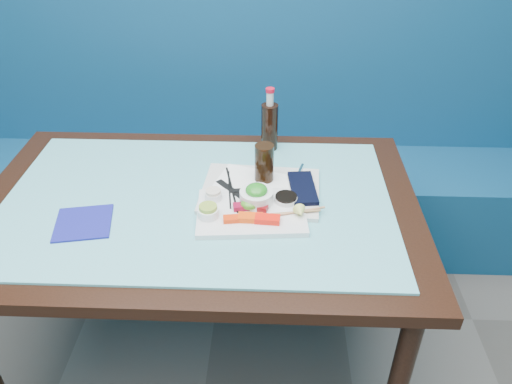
{
  "coord_description": "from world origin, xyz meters",
  "views": [
    {
      "loc": [
        0.24,
        0.18,
        1.67
      ],
      "look_at": [
        0.19,
        1.44,
        0.8
      ],
      "focal_mm": 35.0,
      "sensor_mm": 36.0,
      "label": 1
    }
  ],
  "objects_px": {
    "dining_table": "(199,223)",
    "seaweed_bowl": "(257,197)",
    "cola_glass": "(264,163)",
    "cola_bottle_body": "(269,127)",
    "serving_tray": "(260,191)",
    "booth_bench": "(225,165)",
    "blue_napkin": "(83,223)",
    "sashimi_plate": "(251,212)"
  },
  "relations": [
    {
      "from": "sashimi_plate",
      "to": "serving_tray",
      "type": "bearing_deg",
      "value": 73.96
    },
    {
      "from": "dining_table",
      "to": "seaweed_bowl",
      "type": "xyz_separation_m",
      "value": [
        0.19,
        -0.03,
        0.13
      ]
    },
    {
      "from": "seaweed_bowl",
      "to": "blue_napkin",
      "type": "xyz_separation_m",
      "value": [
        -0.51,
        -0.11,
        -0.03
      ]
    },
    {
      "from": "booth_bench",
      "to": "seaweed_bowl",
      "type": "distance_m",
      "value": 0.98
    },
    {
      "from": "booth_bench",
      "to": "dining_table",
      "type": "relative_size",
      "value": 2.14
    },
    {
      "from": "sashimi_plate",
      "to": "cola_bottle_body",
      "type": "xyz_separation_m",
      "value": [
        0.05,
        0.41,
        0.08
      ]
    },
    {
      "from": "dining_table",
      "to": "serving_tray",
      "type": "xyz_separation_m",
      "value": [
        0.2,
        0.05,
        0.1
      ]
    },
    {
      "from": "seaweed_bowl",
      "to": "cola_glass",
      "type": "distance_m",
      "value": 0.14
    },
    {
      "from": "seaweed_bowl",
      "to": "sashimi_plate",
      "type": "bearing_deg",
      "value": -108.43
    },
    {
      "from": "booth_bench",
      "to": "dining_table",
      "type": "distance_m",
      "value": 0.89
    },
    {
      "from": "cola_glass",
      "to": "cola_bottle_body",
      "type": "distance_m",
      "value": 0.24
    },
    {
      "from": "seaweed_bowl",
      "to": "serving_tray",
      "type": "bearing_deg",
      "value": 82.41
    },
    {
      "from": "booth_bench",
      "to": "serving_tray",
      "type": "relative_size",
      "value": 8.04
    },
    {
      "from": "sashimi_plate",
      "to": "cola_glass",
      "type": "height_order",
      "value": "cola_glass"
    },
    {
      "from": "cola_glass",
      "to": "cola_bottle_body",
      "type": "height_order",
      "value": "cola_bottle_body"
    },
    {
      "from": "serving_tray",
      "to": "seaweed_bowl",
      "type": "distance_m",
      "value": 0.08
    },
    {
      "from": "dining_table",
      "to": "serving_tray",
      "type": "relative_size",
      "value": 3.75
    },
    {
      "from": "dining_table",
      "to": "sashimi_plate",
      "type": "height_order",
      "value": "sashimi_plate"
    },
    {
      "from": "serving_tray",
      "to": "seaweed_bowl",
      "type": "height_order",
      "value": "seaweed_bowl"
    },
    {
      "from": "dining_table",
      "to": "cola_glass",
      "type": "height_order",
      "value": "cola_glass"
    },
    {
      "from": "serving_tray",
      "to": "blue_napkin",
      "type": "bearing_deg",
      "value": -156.6
    },
    {
      "from": "booth_bench",
      "to": "blue_napkin",
      "type": "relative_size",
      "value": 18.66
    },
    {
      "from": "sashimi_plate",
      "to": "serving_tray",
      "type": "height_order",
      "value": "sashimi_plate"
    },
    {
      "from": "serving_tray",
      "to": "dining_table",
      "type": "bearing_deg",
      "value": -162.32
    },
    {
      "from": "serving_tray",
      "to": "cola_bottle_body",
      "type": "relative_size",
      "value": 2.17
    },
    {
      "from": "sashimi_plate",
      "to": "cola_glass",
      "type": "distance_m",
      "value": 0.19
    },
    {
      "from": "sashimi_plate",
      "to": "serving_tray",
      "type": "relative_size",
      "value": 0.87
    },
    {
      "from": "booth_bench",
      "to": "blue_napkin",
      "type": "xyz_separation_m",
      "value": [
        -0.32,
        -0.97,
        0.39
      ]
    },
    {
      "from": "sashimi_plate",
      "to": "cola_glass",
      "type": "bearing_deg",
      "value": 74.38
    },
    {
      "from": "cola_glass",
      "to": "sashimi_plate",
      "type": "bearing_deg",
      "value": -101.22
    },
    {
      "from": "seaweed_bowl",
      "to": "blue_napkin",
      "type": "height_order",
      "value": "seaweed_bowl"
    },
    {
      "from": "blue_napkin",
      "to": "dining_table",
      "type": "bearing_deg",
      "value": 22.87
    },
    {
      "from": "serving_tray",
      "to": "seaweed_bowl",
      "type": "xyz_separation_m",
      "value": [
        -0.01,
        -0.07,
        0.03
      ]
    },
    {
      "from": "dining_table",
      "to": "seaweed_bowl",
      "type": "bearing_deg",
      "value": -7.91
    },
    {
      "from": "dining_table",
      "to": "booth_bench",
      "type": "bearing_deg",
      "value": 90.0
    },
    {
      "from": "cola_glass",
      "to": "cola_bottle_body",
      "type": "bearing_deg",
      "value": 86.84
    },
    {
      "from": "sashimi_plate",
      "to": "seaweed_bowl",
      "type": "height_order",
      "value": "seaweed_bowl"
    },
    {
      "from": "sashimi_plate",
      "to": "seaweed_bowl",
      "type": "bearing_deg",
      "value": 67.18
    },
    {
      "from": "seaweed_bowl",
      "to": "cola_bottle_body",
      "type": "height_order",
      "value": "cola_bottle_body"
    },
    {
      "from": "seaweed_bowl",
      "to": "booth_bench",
      "type": "bearing_deg",
      "value": 102.32
    },
    {
      "from": "booth_bench",
      "to": "cola_bottle_body",
      "type": "relative_size",
      "value": 17.43
    },
    {
      "from": "booth_bench",
      "to": "cola_glass",
      "type": "bearing_deg",
      "value": -74.14
    }
  ]
}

